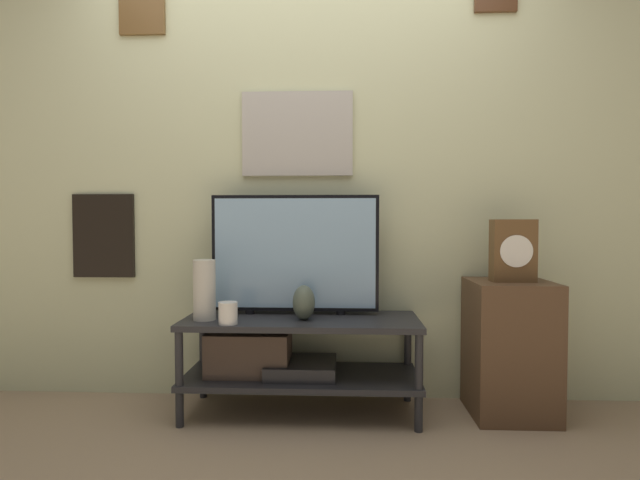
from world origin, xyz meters
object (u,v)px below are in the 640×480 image
vase_urn_stoneware (304,302)px  candle_jar (228,313)px  television (295,253)px  mantel_clock (513,251)px  vase_tall_ceramic (204,290)px

vase_urn_stoneware → candle_jar: vase_urn_stoneware is taller
vase_urn_stoneware → candle_jar: size_ratio=1.63×
television → mantel_clock: (1.12, -0.10, 0.02)m
vase_urn_stoneware → mantel_clock: (1.06, 0.05, 0.27)m
television → candle_jar: television is taller
mantel_clock → television: bearing=175.1°
vase_urn_stoneware → candle_jar: 0.38m
vase_urn_stoneware → mantel_clock: mantel_clock is taller
television → vase_urn_stoneware: 0.29m
vase_tall_ceramic → mantel_clock: (1.57, 0.08, 0.20)m
television → mantel_clock: bearing=-4.9°
vase_urn_stoneware → candle_jar: bearing=-160.8°
vase_tall_ceramic → candle_jar: (0.14, -0.10, -0.10)m
television → vase_urn_stoneware: (0.06, -0.15, -0.24)m
television → candle_jar: (-0.30, -0.27, -0.28)m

